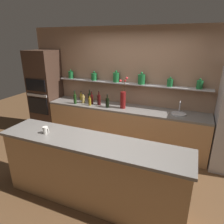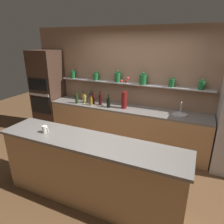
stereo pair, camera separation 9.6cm
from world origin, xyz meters
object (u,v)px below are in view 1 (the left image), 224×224
at_px(bottle_wine_2, 75,99).
at_px(bottle_wine_6, 107,103).
at_px(bottle_wine_5, 99,100).
at_px(bottle_oil_7, 81,97).
at_px(oven_tower, 46,93).
at_px(bottle_wine_0, 92,99).
at_px(bottle_oil_1, 90,101).
at_px(flower_vase, 123,98).
at_px(sink_fixture, 179,113).
at_px(bottle_spirit_4, 83,99).
at_px(bottle_wine_3, 90,98).
at_px(coffee_mug, 46,130).

height_order(bottle_wine_2, bottle_wine_6, bottle_wine_2).
xyz_separation_m(bottle_wine_5, bottle_oil_7, (-0.56, 0.17, -0.04)).
xyz_separation_m(oven_tower, bottle_wine_0, (1.35, -0.03, -0.01)).
height_order(bottle_oil_1, bottle_wine_2, bottle_wine_2).
distance_m(bottle_oil_1, bottle_oil_7, 0.48).
distance_m(oven_tower, bottle_wine_5, 1.54).
relative_size(oven_tower, flower_vase, 3.07).
xyz_separation_m(oven_tower, sink_fixture, (3.27, 0.01, -0.10)).
height_order(flower_vase, bottle_wine_6, flower_vase).
xyz_separation_m(sink_fixture, bottle_spirit_4, (-2.14, -0.07, 0.07)).
height_order(oven_tower, bottle_oil_1, oven_tower).
distance_m(sink_fixture, bottle_wine_3, 2.02).
bearing_deg(bottle_oil_1, bottle_wine_3, 118.46).
bearing_deg(bottle_wine_6, bottle_oil_1, -177.64).
xyz_separation_m(bottle_oil_1, bottle_wine_3, (-0.11, 0.20, 0.02)).
relative_size(flower_vase, bottle_wine_3, 2.22).
height_order(bottle_wine_0, bottle_wine_5, bottle_wine_5).
bearing_deg(bottle_wine_0, bottle_oil_1, -81.52).
height_order(bottle_wine_2, coffee_mug, bottle_wine_2).
relative_size(flower_vase, bottle_spirit_4, 2.93).
bearing_deg(bottle_wine_3, oven_tower, -178.38).
height_order(flower_vase, bottle_wine_5, flower_vase).
distance_m(bottle_oil_1, bottle_wine_3, 0.22).
relative_size(bottle_wine_0, bottle_spirit_4, 1.31).
relative_size(bottle_wine_2, bottle_wine_6, 1.03).
bearing_deg(bottle_spirit_4, bottle_oil_1, -23.90).
relative_size(oven_tower, bottle_wine_0, 6.88).
bearing_deg(bottle_wine_0, bottle_wine_5, -2.84).
distance_m(bottle_wine_2, bottle_wine_6, 0.80).
bearing_deg(bottle_wine_6, bottle_spirit_4, 172.74).
xyz_separation_m(oven_tower, bottle_wine_5, (1.54, -0.04, 0.00)).
relative_size(bottle_wine_3, bottle_wine_5, 0.94).
distance_m(bottle_oil_1, bottle_spirit_4, 0.25).
xyz_separation_m(bottle_wine_3, bottle_wine_6, (0.53, -0.18, -0.00)).
bearing_deg(coffee_mug, bottle_wine_6, 82.06).
xyz_separation_m(bottle_wine_0, coffee_mug, (0.21, -1.82, 0.04)).
xyz_separation_m(flower_vase, bottle_wine_6, (-0.33, -0.08, -0.11)).
xyz_separation_m(bottle_wine_3, coffee_mug, (0.29, -1.89, 0.04)).
bearing_deg(sink_fixture, bottle_wine_6, -174.02).
bearing_deg(bottle_wine_3, sink_fixture, -0.66).
xyz_separation_m(bottle_oil_7, coffee_mug, (0.58, -1.98, 0.07)).
relative_size(bottle_oil_1, bottle_wine_6, 0.79).
distance_m(bottle_wine_3, bottle_wine_5, 0.29).
distance_m(sink_fixture, bottle_spirit_4, 2.14).
bearing_deg(flower_vase, coffee_mug, -107.56).
bearing_deg(bottle_wine_5, bottle_wine_2, -166.63).
xyz_separation_m(bottle_wine_0, bottle_wine_5, (0.19, -0.01, 0.01)).
xyz_separation_m(bottle_wine_0, bottle_oil_7, (-0.37, 0.16, -0.03)).
bearing_deg(sink_fixture, bottle_oil_1, -174.82).
xyz_separation_m(oven_tower, bottle_wine_3, (1.26, 0.04, -0.01)).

